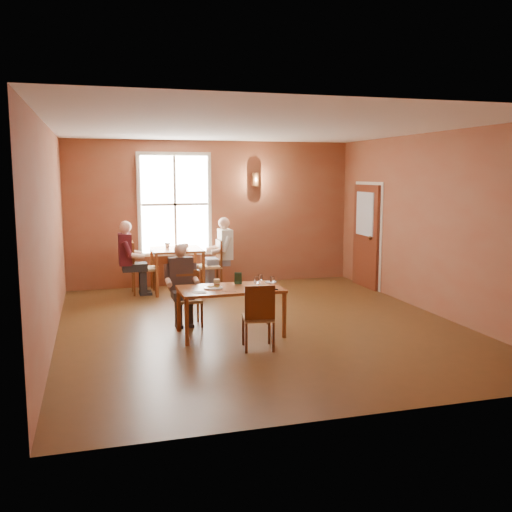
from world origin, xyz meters
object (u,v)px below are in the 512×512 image
object	(u,v)px
diner_white	(211,255)
diner_main	(189,288)
chair_diner_maroon	(144,267)
chair_diner_white	(209,265)
diner_maroon	(142,258)
chair_diner_main	(189,299)
second_table	(177,270)
chair_empty	(258,316)
main_table	(230,311)

from	to	relation	value
diner_white	diner_main	bearing A→B (deg)	161.74
diner_main	chair_diner_maroon	xyz separation A→B (m)	(-0.45, 2.65, -0.09)
chair_diner_white	diner_maroon	xyz separation A→B (m)	(-1.33, 0.00, 0.19)
chair_diner_main	second_table	xyz separation A→B (m)	(0.20, 2.62, 0.01)
chair_empty	diner_maroon	size ratio (longest dim) A/B	0.64
main_table	second_table	bearing A→B (deg)	95.32
diner_main	diner_white	bearing A→B (deg)	-108.26
chair_diner_main	diner_maroon	world-z (taller)	diner_maroon
chair_empty	chair_diner_white	size ratio (longest dim) A/B	0.89
second_table	chair_diner_white	bearing A→B (deg)	0.00
chair_diner_white	diner_maroon	distance (m)	1.34
chair_empty	second_table	bearing A→B (deg)	105.25
chair_diner_white	chair_diner_maroon	xyz separation A→B (m)	(-1.30, 0.00, 0.01)
second_table	diner_white	xyz separation A→B (m)	(0.68, 0.00, 0.27)
main_table	chair_diner_white	distance (m)	3.29
chair_empty	chair_diner_maroon	size ratio (longest dim) A/B	0.87
diner_white	second_table	bearing A→B (deg)	90.00
main_table	chair_diner_maroon	bearing A→B (deg)	106.26
diner_main	chair_empty	size ratio (longest dim) A/B	1.35
main_table	diner_main	world-z (taller)	diner_main
chair_diner_main	second_table	distance (m)	2.63
chair_diner_maroon	diner_maroon	xyz separation A→B (m)	(-0.03, 0.00, 0.18)
second_table	chair_diner_white	world-z (taller)	chair_diner_white
chair_diner_main	diner_white	xyz separation A→B (m)	(0.88, 2.62, 0.28)
chair_diner_main	diner_main	bearing A→B (deg)	90.00
chair_empty	chair_diner_white	distance (m)	4.04
diner_main	chair_diner_main	bearing A→B (deg)	-90.00
chair_empty	chair_diner_maroon	world-z (taller)	chair_diner_maroon
chair_diner_main	main_table	bearing A→B (deg)	127.57
chair_diner_main	chair_diner_white	world-z (taller)	chair_diner_white
chair_empty	diner_white	size ratio (longest dim) A/B	0.64
diner_white	chair_diner_maroon	bearing A→B (deg)	90.00
chair_diner_maroon	chair_diner_main	bearing A→B (deg)	9.84
chair_diner_maroon	main_table	bearing A→B (deg)	16.26
main_table	diner_white	bearing A→B (deg)	83.46
main_table	chair_diner_maroon	distance (m)	3.41
chair_diner_white	chair_diner_maroon	bearing A→B (deg)	90.00
diner_white	chair_diner_maroon	size ratio (longest dim) A/B	1.37
second_table	chair_diner_main	bearing A→B (deg)	-94.26
main_table	diner_white	distance (m)	3.31
second_table	diner_maroon	world-z (taller)	diner_maroon
main_table	chair_empty	size ratio (longest dim) A/B	1.65
diner_white	chair_diner_main	bearing A→B (deg)	161.55
second_table	chair_diner_white	xyz separation A→B (m)	(0.65, 0.00, 0.07)
chair_empty	diner_maroon	bearing A→B (deg)	114.48
chair_diner_white	diner_main	bearing A→B (deg)	162.33
main_table	chair_empty	xyz separation A→B (m)	(0.19, -0.77, 0.10)
chair_empty	chair_diner_maroon	xyz separation A→B (m)	(-1.15, 4.04, 0.07)
chair_diner_maroon	chair_diner_white	bearing A→B (deg)	90.00
diner_white	diner_maroon	xyz separation A→B (m)	(-1.36, 0.00, -0.01)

